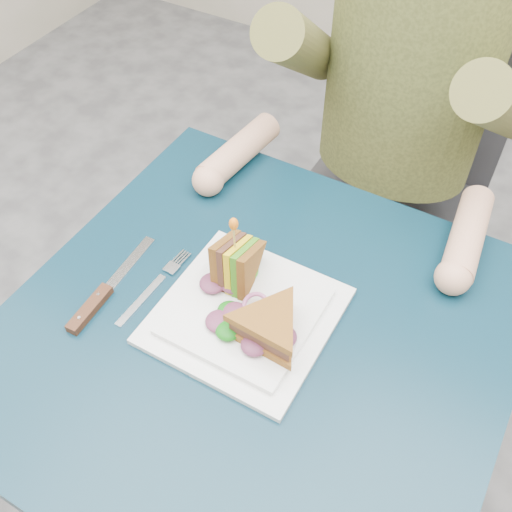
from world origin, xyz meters
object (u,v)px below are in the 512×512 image
Objects in this scene: plate at (246,314)px; sandwich_upright at (235,265)px; table at (256,358)px; fork at (152,288)px; chair at (400,162)px; sandwich_flat at (269,327)px; diner at (415,42)px; knife at (98,300)px.

plate is 0.08m from sandwich_upright.
fork reaches higher than table.
sandwich_upright is at bearing -96.08° from chair.
fork is at bearing -175.85° from table.
chair is 0.78m from fork.
sandwich_flat reaches higher than plate.
plate reaches higher than fork.
plate is 1.89× the size of sandwich_upright.
chair is at bearing 90.00° from table.
plate reaches higher than table.
diner is 4.15× the size of fork.
plate is at bearing 155.56° from sandwich_flat.
table is 0.73m from chair.
sandwich_flat is at bearing -24.44° from plate.
fork is at bearing -170.23° from plate.
plate is at bearing -92.49° from diner.
table is 1.01× the size of diner.
table is at bearing -40.11° from sandwich_upright.
sandwich_flat is at bearing 0.64° from fork.
knife is at bearing -107.13° from chair.
chair is at bearing 87.91° from plate.
chair reaches higher than sandwich_upright.
diner reaches higher than plate.
sandwich_flat is (0.05, -0.02, 0.04)m from plate.
sandwich_upright is (-0.07, -0.55, -0.13)m from diner.
plate is 1.17× the size of knife.
fork is at bearing -104.21° from chair.
table is at bearing -28.65° from plate.
sandwich_upright is 0.23m from knife.
diner is at bearing 92.73° from sandwich_flat.
fork is (-0.16, -0.03, -0.01)m from plate.
sandwich_flat reaches higher than fork.
knife is at bearing -109.75° from diner.
plate is 0.07m from sandwich_flat.
chair reaches higher than sandwich_flat.
sandwich_upright is (-0.07, 0.06, 0.13)m from table.
fork is 0.09m from knife.
fork is at bearing -147.76° from sandwich_upright.
plate is (-0.03, 0.01, 0.09)m from table.
knife is at bearing -142.10° from sandwich_upright.
chair is at bearing 75.79° from fork.
chair is at bearing 90.00° from diner.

